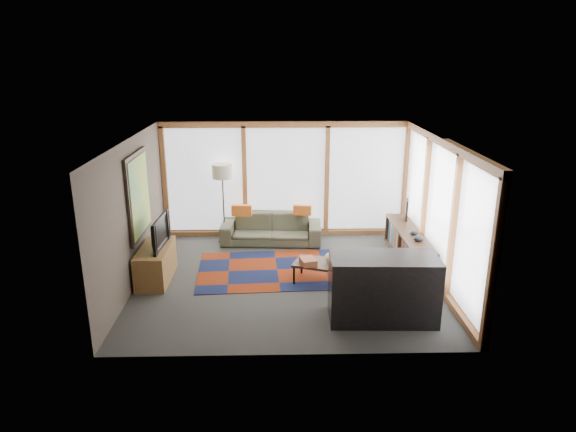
{
  "coord_description": "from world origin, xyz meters",
  "views": [
    {
      "loc": [
        -0.22,
        -8.7,
        4.01
      ],
      "look_at": [
        0.0,
        0.4,
        1.1
      ],
      "focal_mm": 32.0,
      "sensor_mm": 36.0,
      "label": 1
    }
  ],
  "objects_px": {
    "floor_lamp": "(223,203)",
    "television": "(156,232)",
    "coffee_table": "(326,273)",
    "tv_console": "(156,264)",
    "bar_counter": "(383,288)",
    "sofa": "(271,229)",
    "bookshelf": "(409,246)"
  },
  "relations": [
    {
      "from": "coffee_table",
      "to": "television",
      "type": "height_order",
      "value": "television"
    },
    {
      "from": "bookshelf",
      "to": "floor_lamp",
      "type": "bearing_deg",
      "value": 161.99
    },
    {
      "from": "bookshelf",
      "to": "tv_console",
      "type": "relative_size",
      "value": 1.94
    },
    {
      "from": "coffee_table",
      "to": "bookshelf",
      "type": "xyz_separation_m",
      "value": [
        1.76,
        0.99,
        0.12
      ]
    },
    {
      "from": "sofa",
      "to": "bookshelf",
      "type": "bearing_deg",
      "value": -18.74
    },
    {
      "from": "television",
      "to": "coffee_table",
      "type": "bearing_deg",
      "value": -91.19
    },
    {
      "from": "coffee_table",
      "to": "television",
      "type": "xyz_separation_m",
      "value": [
        -3.07,
        0.25,
        0.73
      ]
    },
    {
      "from": "sofa",
      "to": "bar_counter",
      "type": "distance_m",
      "value": 3.89
    },
    {
      "from": "sofa",
      "to": "television",
      "type": "distance_m",
      "value": 2.85
    },
    {
      "from": "bookshelf",
      "to": "television",
      "type": "distance_m",
      "value": 4.92
    },
    {
      "from": "sofa",
      "to": "television",
      "type": "relative_size",
      "value": 2.17
    },
    {
      "from": "sofa",
      "to": "coffee_table",
      "type": "height_order",
      "value": "sofa"
    },
    {
      "from": "tv_console",
      "to": "floor_lamp",
      "type": "bearing_deg",
      "value": 62.04
    },
    {
      "from": "floor_lamp",
      "to": "television",
      "type": "height_order",
      "value": "floor_lamp"
    },
    {
      "from": "floor_lamp",
      "to": "coffee_table",
      "type": "distance_m",
      "value": 3.1
    },
    {
      "from": "bookshelf",
      "to": "television",
      "type": "bearing_deg",
      "value": -171.24
    },
    {
      "from": "sofa",
      "to": "tv_console",
      "type": "distance_m",
      "value": 2.84
    },
    {
      "from": "floor_lamp",
      "to": "tv_console",
      "type": "height_order",
      "value": "floor_lamp"
    },
    {
      "from": "sofa",
      "to": "tv_console",
      "type": "height_order",
      "value": "same"
    },
    {
      "from": "coffee_table",
      "to": "bar_counter",
      "type": "distance_m",
      "value": 1.58
    },
    {
      "from": "television",
      "to": "bar_counter",
      "type": "relative_size",
      "value": 0.6
    },
    {
      "from": "coffee_table",
      "to": "television",
      "type": "bearing_deg",
      "value": 175.43
    },
    {
      "from": "floor_lamp",
      "to": "bookshelf",
      "type": "xyz_separation_m",
      "value": [
        3.8,
        -1.24,
        -0.57
      ]
    },
    {
      "from": "coffee_table",
      "to": "tv_console",
      "type": "xyz_separation_m",
      "value": [
        -3.11,
        0.21,
        0.13
      ]
    },
    {
      "from": "sofa",
      "to": "bar_counter",
      "type": "bearing_deg",
      "value": -59.5
    },
    {
      "from": "sofa",
      "to": "television",
      "type": "height_order",
      "value": "television"
    },
    {
      "from": "tv_console",
      "to": "bar_counter",
      "type": "xyz_separation_m",
      "value": [
        3.87,
        -1.56,
        0.21
      ]
    },
    {
      "from": "bookshelf",
      "to": "tv_console",
      "type": "bearing_deg",
      "value": -170.95
    },
    {
      "from": "floor_lamp",
      "to": "bar_counter",
      "type": "distance_m",
      "value": 4.55
    },
    {
      "from": "floor_lamp",
      "to": "television",
      "type": "relative_size",
      "value": 1.75
    },
    {
      "from": "bookshelf",
      "to": "tv_console",
      "type": "distance_m",
      "value": 4.93
    },
    {
      "from": "coffee_table",
      "to": "bar_counter",
      "type": "xyz_separation_m",
      "value": [
        0.76,
        -1.34,
        0.33
      ]
    }
  ]
}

